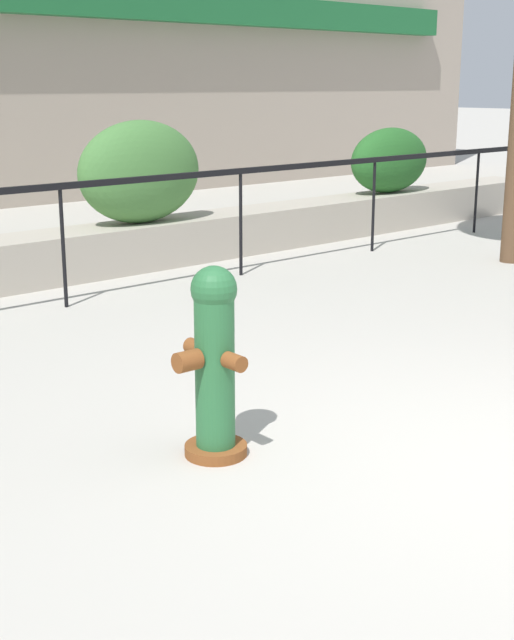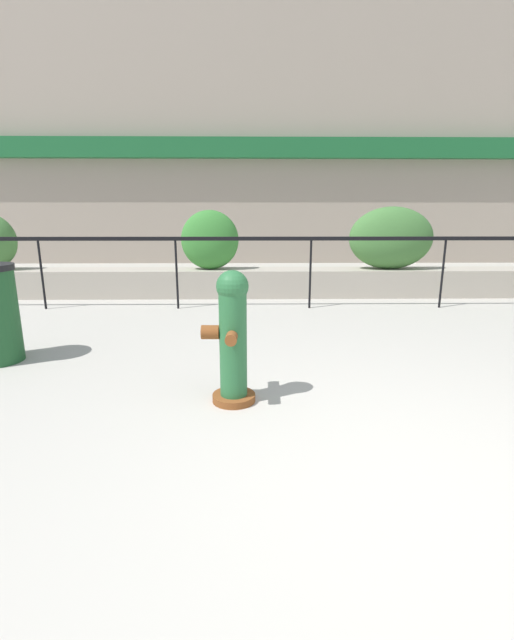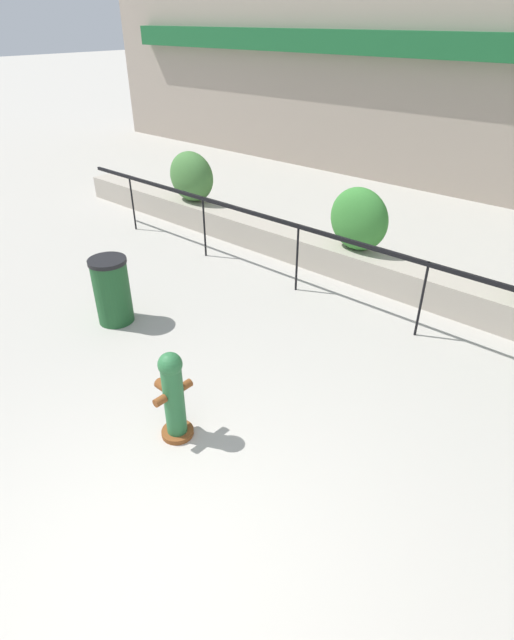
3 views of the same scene
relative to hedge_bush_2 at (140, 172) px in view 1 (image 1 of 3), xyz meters
name	(u,v)px [view 1 (image 1 of 3)]	position (x,y,z in m)	size (l,w,h in m)	color
planter_wall_low	(10,263)	(-1.62, 0.00, -0.82)	(18.00, 0.70, 0.50)	#ADA393
fence_railing_segment	(60,198)	(-1.62, -1.10, -0.05)	(15.00, 0.05, 1.15)	black
hedge_bush_2	(140,172)	(0.00, 0.00, 0.00)	(1.55, 0.70, 1.13)	#427538
hedge_bush_3	(390,160)	(4.25, 0.00, -0.11)	(1.48, 0.62, 0.91)	#235B23
fire_hydrant	(214,361)	(-2.73, -4.67, -0.51)	(0.43, 0.47, 1.08)	brown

